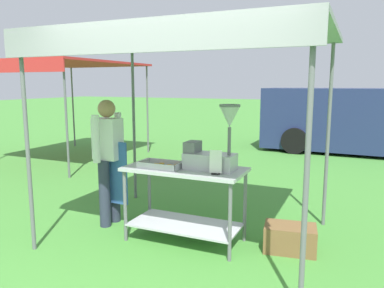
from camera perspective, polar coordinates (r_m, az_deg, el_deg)
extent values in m
plane|color=#478E38|center=(8.83, 13.53, -2.89)|extent=(70.00, 70.00, 0.00)
cylinder|color=slate|center=(4.32, -23.78, -0.39)|extent=(0.04, 0.04, 2.29)
cylinder|color=slate|center=(2.95, 17.08, -4.16)|extent=(0.04, 0.04, 2.29)
cylinder|color=slate|center=(5.89, -8.84, 2.63)|extent=(0.04, 0.04, 2.29)
cylinder|color=slate|center=(4.98, 20.01, 1.00)|extent=(0.04, 0.04, 2.29)
cube|color=#939399|center=(4.30, -0.28, 16.02)|extent=(3.05, 2.26, 0.05)
cube|color=#939399|center=(3.30, -8.63, 15.65)|extent=(3.05, 0.02, 0.24)
cube|color=#B7B7BC|center=(4.24, -1.10, -3.87)|extent=(1.36, 0.65, 0.04)
cube|color=#B7B7BC|center=(4.43, -1.07, -12.15)|extent=(1.26, 0.60, 0.02)
cylinder|color=slate|center=(4.43, -10.15, -9.28)|extent=(0.04, 0.04, 0.83)
cylinder|color=slate|center=(3.90, 5.79, -11.78)|extent=(0.04, 0.04, 0.83)
cylinder|color=slate|center=(4.87, -6.51, -7.48)|extent=(0.04, 0.04, 0.83)
cylinder|color=slate|center=(4.39, 8.07, -9.38)|extent=(0.04, 0.04, 0.83)
cube|color=#B7B7BC|center=(4.25, -4.75, -3.53)|extent=(0.48, 0.27, 0.01)
cube|color=#B7B7BC|center=(4.13, -5.62, -3.41)|extent=(0.48, 0.01, 0.06)
cube|color=#B7B7BC|center=(4.35, -3.93, -2.73)|extent=(0.48, 0.01, 0.06)
cube|color=#B7B7BC|center=(4.36, -7.44, -2.78)|extent=(0.01, 0.27, 0.06)
cube|color=#B7B7BC|center=(4.14, -1.92, -3.35)|extent=(0.01, 0.27, 0.06)
torus|color=gold|center=(4.26, -5.30, -3.29)|extent=(0.09, 0.09, 0.02)
torus|color=gold|center=(4.27, -6.12, -3.27)|extent=(0.08, 0.08, 0.02)
torus|color=gold|center=(4.20, -3.02, -3.42)|extent=(0.10, 0.10, 0.02)
torus|color=gold|center=(4.34, -4.67, -3.03)|extent=(0.08, 0.08, 0.02)
torus|color=gold|center=(4.32, -5.54, -3.10)|extent=(0.09, 0.09, 0.02)
torus|color=gold|center=(4.24, -2.36, -3.29)|extent=(0.09, 0.09, 0.02)
torus|color=gold|center=(4.25, -3.51, -3.27)|extent=(0.09, 0.09, 0.02)
torus|color=gold|center=(4.16, -5.15, -3.57)|extent=(0.09, 0.09, 0.02)
torus|color=gold|center=(4.13, -2.99, -3.64)|extent=(0.09, 0.09, 0.02)
torus|color=gold|center=(4.32, -6.71, -3.14)|extent=(0.09, 0.09, 0.02)
torus|color=gold|center=(4.14, -4.22, -3.63)|extent=(0.07, 0.07, 0.02)
torus|color=gold|center=(4.26, -7.51, -3.32)|extent=(0.10, 0.10, 0.02)
torus|color=gold|center=(4.21, -5.89, -3.45)|extent=(0.10, 0.10, 0.02)
torus|color=gold|center=(4.20, -4.55, -3.44)|extent=(0.09, 0.09, 0.02)
cube|color=#B7B7BC|center=(4.14, 2.75, -2.67)|extent=(0.56, 0.28, 0.18)
cube|color=slate|center=(4.19, 0.09, -0.42)|extent=(0.14, 0.22, 0.12)
cylinder|color=slate|center=(4.02, 5.70, 0.44)|extent=(0.04, 0.04, 0.30)
cone|color=#B7B7BC|center=(3.99, 5.76, 4.12)|extent=(0.21, 0.21, 0.22)
cylinder|color=slate|center=(3.98, 5.79, 5.85)|extent=(0.22, 0.22, 0.02)
cube|color=black|center=(3.93, 3.61, -4.54)|extent=(0.08, 0.05, 0.02)
cube|color=white|center=(3.90, 3.63, -2.70)|extent=(0.13, 0.03, 0.24)
cylinder|color=#2D3347|center=(5.06, -11.74, -6.82)|extent=(0.14, 0.14, 0.86)
cylinder|color=#2D3347|center=(4.91, -13.17, -7.36)|extent=(0.14, 0.14, 0.86)
cube|color=silver|center=(4.84, -12.72, 0.78)|extent=(0.35, 0.23, 0.52)
cube|color=#335BA3|center=(4.85, -11.43, -4.35)|extent=(0.32, 0.03, 0.80)
cylinder|color=silver|center=(5.01, -11.16, 1.41)|extent=(0.09, 0.09, 0.58)
cylinder|color=silver|center=(4.67, -14.42, 0.74)|extent=(0.09, 0.09, 0.58)
sphere|color=#A87A56|center=(4.80, -12.88, 5.28)|extent=(0.22, 0.22, 0.22)
cube|color=brown|center=(4.33, 14.68, -13.71)|extent=(0.59, 0.43, 0.29)
cube|color=navy|center=(10.82, 24.35, 3.49)|extent=(4.96, 2.03, 1.60)
cylinder|color=black|center=(11.93, 16.96, 1.70)|extent=(0.69, 0.26, 0.68)
cylinder|color=black|center=(10.11, 15.36, 0.49)|extent=(0.69, 0.26, 0.68)
cylinder|color=slate|center=(7.51, -18.59, 3.50)|extent=(0.04, 0.04, 2.26)
cylinder|color=slate|center=(11.39, -17.66, 5.32)|extent=(0.04, 0.04, 2.26)
cylinder|color=slate|center=(9.92, -6.80, 5.18)|extent=(0.04, 0.04, 2.26)
cube|color=red|center=(9.43, -18.38, 11.59)|extent=(2.68, 3.20, 0.05)
cube|color=red|center=(8.31, -25.82, 10.61)|extent=(2.68, 0.02, 0.24)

